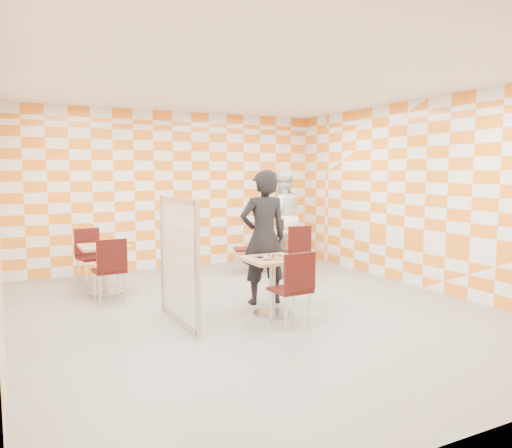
# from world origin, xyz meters

# --- Properties ---
(room_shell) EXTENTS (7.00, 7.00, 7.00)m
(room_shell) POSITION_xyz_m (0.00, 0.54, 1.50)
(room_shell) COLOR gray
(room_shell) RESTS_ON ground
(main_table) EXTENTS (0.70, 0.70, 0.75)m
(main_table) POSITION_xyz_m (0.12, -0.23, 0.51)
(main_table) COLOR tan
(main_table) RESTS_ON ground
(second_table) EXTENTS (0.70, 0.70, 0.75)m
(second_table) POSITION_xyz_m (1.58, 2.24, 0.51)
(second_table) COLOR tan
(second_table) RESTS_ON ground
(empty_table) EXTENTS (0.70, 0.70, 0.75)m
(empty_table) POSITION_xyz_m (-1.61, 1.91, 0.51)
(empty_table) COLOR tan
(empty_table) RESTS_ON ground
(chair_main_front) EXTENTS (0.44, 0.45, 0.92)m
(chair_main_front) POSITION_xyz_m (0.06, -0.86, 0.54)
(chair_main_front) COLOR #380D0B
(chair_main_front) RESTS_ON ground
(chair_second_front) EXTENTS (0.48, 0.49, 0.92)m
(chair_second_front) POSITION_xyz_m (1.60, 1.54, 0.54)
(chair_second_front) COLOR #380D0B
(chair_second_front) RESTS_ON ground
(chair_second_side) EXTENTS (0.54, 0.53, 0.92)m
(chair_second_side) POSITION_xyz_m (1.06, 2.28, 0.54)
(chair_second_side) COLOR #380D0B
(chair_second_side) RESTS_ON ground
(chair_empty_near) EXTENTS (0.44, 0.45, 0.92)m
(chair_empty_near) POSITION_xyz_m (-1.64, 1.31, 0.54)
(chair_empty_near) COLOR #380D0B
(chair_empty_near) RESTS_ON ground
(chair_empty_far) EXTENTS (0.50, 0.51, 0.92)m
(chair_empty_far) POSITION_xyz_m (-1.71, 2.68, 0.54)
(chair_empty_far) COLOR #380D0B
(chair_empty_far) RESTS_ON ground
(partition) EXTENTS (0.08, 1.38, 1.55)m
(partition) POSITION_xyz_m (-1.09, -0.08, 0.79)
(partition) COLOR white
(partition) RESTS_ON ground
(man_dark) EXTENTS (0.74, 0.53, 1.88)m
(man_dark) POSITION_xyz_m (0.28, 0.33, 0.94)
(man_dark) COLOR black
(man_dark) RESTS_ON ground
(man_white) EXTENTS (1.01, 0.83, 1.91)m
(man_white) POSITION_xyz_m (2.03, 2.84, 0.95)
(man_white) COLOR white
(man_white) RESTS_ON ground
(pizza_on_foil) EXTENTS (0.40, 0.40, 0.04)m
(pizza_on_foil) POSITION_xyz_m (0.12, -0.24, 0.77)
(pizza_on_foil) COLOR silver
(pizza_on_foil) RESTS_ON main_table
(sport_bottle) EXTENTS (0.06, 0.06, 0.20)m
(sport_bottle) POSITION_xyz_m (1.42, 2.33, 0.84)
(sport_bottle) COLOR white
(sport_bottle) RESTS_ON second_table
(soda_bottle) EXTENTS (0.07, 0.07, 0.23)m
(soda_bottle) POSITION_xyz_m (1.75, 2.34, 0.85)
(soda_bottle) COLOR black
(soda_bottle) RESTS_ON second_table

